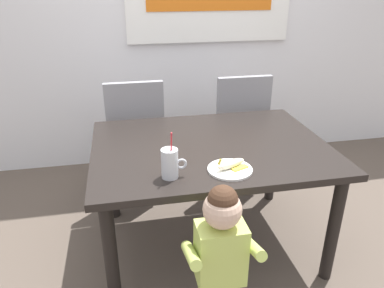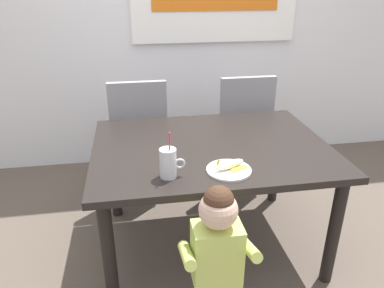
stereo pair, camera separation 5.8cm
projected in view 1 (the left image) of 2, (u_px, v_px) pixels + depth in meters
name	position (u px, v px, depth m)	size (l,w,h in m)	color
ground_plane	(208.00, 242.00, 2.45)	(24.00, 24.00, 0.00)	brown
back_wall	(173.00, 0.00, 3.10)	(6.40, 0.17, 2.90)	silver
dining_table	(210.00, 158.00, 2.19)	(1.38, 1.03, 0.72)	black
dining_chair_left	(136.00, 131.00, 2.81)	(0.44, 0.45, 0.96)	gray
dining_chair_right	(238.00, 124.00, 2.96)	(0.44, 0.44, 0.96)	gray
toddler_standing	(221.00, 247.00, 1.62)	(0.33, 0.24, 0.84)	#3F4760
milk_cup	(170.00, 165.00, 1.77)	(0.13, 0.08, 0.25)	silver
snack_plate	(230.00, 169.00, 1.85)	(0.23, 0.23, 0.01)	white
peeled_banana	(231.00, 164.00, 1.85)	(0.18, 0.13, 0.07)	#F4EAC6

